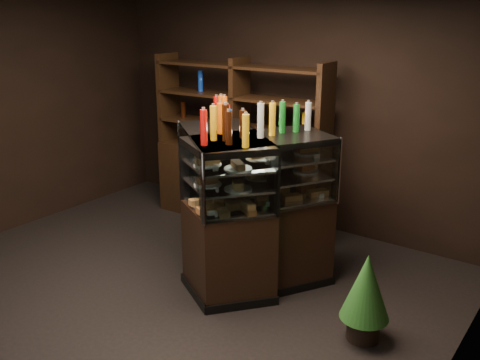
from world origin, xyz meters
name	(u,v)px	position (x,y,z in m)	size (l,w,h in m)	color
ground	(145,301)	(0.00, 0.00, 0.00)	(5.00, 5.00, 0.00)	black
room_shell	(131,86)	(0.00, 0.00, 1.94)	(5.02, 5.02, 3.01)	black
display_case	(241,233)	(0.47, 0.85, 0.49)	(1.69, 1.49, 1.45)	black
food_display	(241,173)	(0.48, 0.84, 1.09)	(1.26, 1.14, 0.45)	#B0743F
bottles_top	(241,120)	(0.47, 0.85, 1.59)	(1.09, 1.00, 0.30)	#0F38B2
potted_conifer	(366,285)	(1.84, 0.61, 0.48)	(0.39, 0.39, 0.84)	black
back_shelving	(240,174)	(-0.41, 2.05, 0.61)	(2.24, 0.53, 2.00)	black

